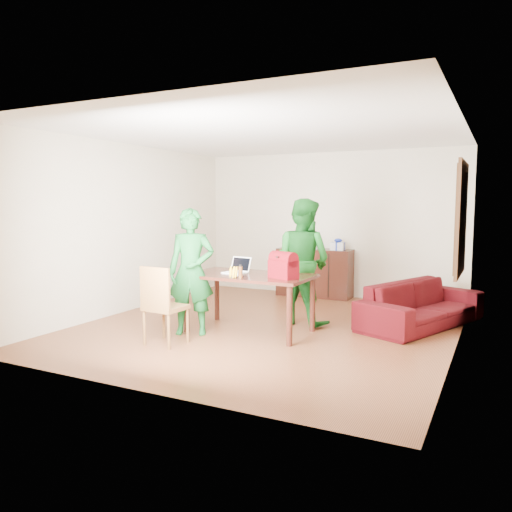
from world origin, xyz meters
The scene contains 10 objects.
room centered at (0.01, 0.13, 1.31)m, with size 5.20×5.70×2.90m.
table centered at (-0.11, -0.35, 0.69)m, with size 1.70×0.97×0.79m.
chair centered at (-0.77, -1.36, 0.29)m, with size 0.47×0.45×0.99m.
person_near centered at (-0.75, -0.79, 0.85)m, with size 0.62×0.40×1.69m, color #145B23.
person_far centered at (0.37, 0.42, 0.91)m, with size 0.88×0.69×1.82m, color #135819.
laptop centered at (-0.33, -0.36, 0.84)m, with size 0.34×0.26×0.22m.
bananas centered at (-0.14, -0.74, 0.82)m, with size 0.16×0.10×0.06m, color gold, non-canonical shape.
bottle centered at (-0.07, -0.68, 0.88)m, with size 0.06×0.06×0.17m, color #5E3215.
red_bag centered at (0.45, -0.47, 0.93)m, with size 0.37×0.21×0.27m, color #67060C.
sofa centered at (1.95, 1.03, 0.31)m, with size 2.13×0.83×0.62m, color #360907.
Camera 1 is at (2.96, -6.31, 1.75)m, focal length 35.00 mm.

